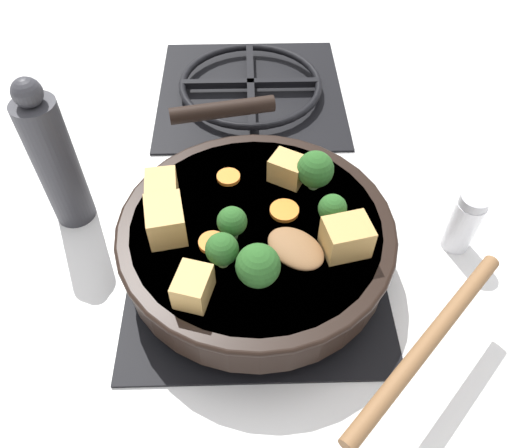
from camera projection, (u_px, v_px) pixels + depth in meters
name	position (u px, v px, depth m)	size (l,w,h in m)	color
ground_plane	(256.00, 264.00, 0.62)	(2.40, 2.40, 0.00)	white
front_burner_grate	(256.00, 258.00, 0.61)	(0.31, 0.31, 0.03)	black
rear_burner_grate	(251.00, 87.00, 0.85)	(0.31, 0.31, 0.03)	black
skillet_pan	(256.00, 235.00, 0.58)	(0.32, 0.41, 0.05)	black
wooden_spoon	(369.00, 300.00, 0.49)	(0.25, 0.25, 0.02)	brown
tofu_cube_center_large	(346.00, 237.00, 0.53)	(0.05, 0.04, 0.04)	tan
tofu_cube_near_handle	(166.00, 220.00, 0.54)	(0.05, 0.04, 0.04)	tan
tofu_cube_east_chunk	(288.00, 169.00, 0.60)	(0.04, 0.03, 0.03)	tan
tofu_cube_west_chunk	(193.00, 287.00, 0.49)	(0.04, 0.03, 0.03)	tan
tofu_cube_back_piece	(162.00, 191.00, 0.57)	(0.04, 0.04, 0.04)	tan
broccoli_floret_near_spoon	(260.00, 266.00, 0.49)	(0.05, 0.05, 0.05)	#709956
broccoli_floret_center_top	(232.00, 222.00, 0.53)	(0.03, 0.03, 0.04)	#709956
broccoli_floret_east_rim	(315.00, 170.00, 0.58)	(0.04, 0.04, 0.05)	#709956
broccoli_floret_west_rim	(222.00, 250.00, 0.51)	(0.04, 0.04, 0.04)	#709956
broccoli_floret_north_edge	(332.00, 208.00, 0.55)	(0.03, 0.03, 0.04)	#709956
carrot_slice_orange_thin	(284.00, 211.00, 0.57)	(0.03, 0.03, 0.01)	orange
carrot_slice_near_center	(212.00, 242.00, 0.54)	(0.03, 0.03, 0.01)	orange
carrot_slice_edge_slice	(228.00, 177.00, 0.61)	(0.03, 0.03, 0.01)	orange
pepper_mill	(55.00, 160.00, 0.60)	(0.05, 0.05, 0.21)	#333338
salt_shaker	(464.00, 222.00, 0.61)	(0.04, 0.04, 0.09)	white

